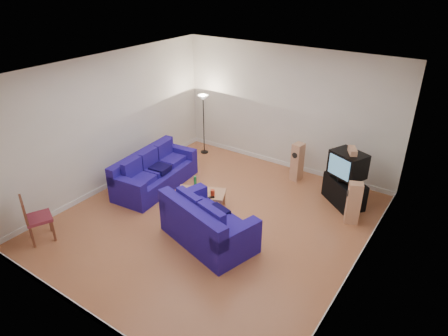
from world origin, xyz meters
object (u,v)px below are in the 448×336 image
Objects in this scene: sofa_three_seat at (154,174)px; sofa_loveseat at (206,226)px; coffee_table at (201,194)px; television at (348,164)px; tv_stand at (344,191)px.

sofa_loveseat reaches higher than sofa_three_seat.
coffee_table is 3.32m from television.
television reaches higher than tv_stand.
tv_stand is at bearing 109.19° from sofa_three_seat.
television is (4.12, 1.87, 0.66)m from sofa_three_seat.
tv_stand is 1.13× the size of television.
tv_stand is (2.58, 2.00, -0.03)m from coffee_table.
television is at bearing -106.70° from tv_stand.
coffee_table is at bearing 147.38° from sofa_loveseat.
sofa_three_seat reaches higher than tv_stand.
sofa_three_seat is 2.65× the size of television.
coffee_table is at bearing 80.18° from sofa_three_seat.
coffee_table is 1.21× the size of tv_stand.
sofa_loveseat is 3.47m from television.
sofa_three_seat is at bearing -116.56° from tv_stand.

